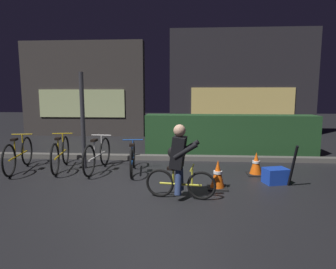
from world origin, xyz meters
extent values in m
plane|color=black|center=(0.00, 0.00, 0.00)|extent=(40.00, 40.00, 0.00)
cube|color=#56544F|center=(0.00, 2.20, 0.06)|extent=(12.00, 0.24, 0.12)
cube|color=#214723|center=(1.80, 3.10, 0.56)|extent=(4.80, 0.70, 1.12)
cube|color=#383330|center=(-3.64, 6.50, 1.89)|extent=(4.96, 0.50, 3.77)
cube|color=#BFCC8C|center=(-3.64, 6.23, 1.32)|extent=(3.47, 0.04, 1.10)
cube|color=#262328|center=(2.80, 7.20, 2.15)|extent=(5.94, 0.50, 4.31)
cube|color=#F2D172|center=(2.80, 6.93, 1.40)|extent=(4.16, 0.04, 1.10)
cylinder|color=#2D2D33|center=(-1.80, 1.20, 1.11)|extent=(0.10, 0.10, 2.22)
torus|color=black|center=(-3.30, 1.41, 0.35)|extent=(0.17, 0.69, 0.70)
torus|color=black|center=(-3.12, 0.38, 0.35)|extent=(0.17, 0.69, 0.70)
cylinder|color=gold|center=(-3.21, 0.89, 0.35)|extent=(0.22, 1.04, 0.04)
cylinder|color=gold|center=(-3.18, 0.71, 0.54)|extent=(0.03, 0.03, 0.39)
cube|color=black|center=(-3.18, 0.71, 0.74)|extent=(0.13, 0.21, 0.05)
cylinder|color=gold|center=(-3.26, 1.18, 0.57)|extent=(0.03, 0.03, 0.44)
cylinder|color=gold|center=(-3.26, 1.18, 0.79)|extent=(0.46, 0.10, 0.02)
torus|color=black|center=(-2.41, 1.59, 0.35)|extent=(0.18, 0.69, 0.70)
torus|color=black|center=(-2.21, 0.56, 0.35)|extent=(0.18, 0.69, 0.70)
cylinder|color=gold|center=(-2.31, 1.07, 0.35)|extent=(0.23, 1.04, 0.04)
cylinder|color=gold|center=(-2.27, 0.89, 0.55)|extent=(0.03, 0.03, 0.39)
cube|color=black|center=(-2.27, 0.89, 0.74)|extent=(0.14, 0.22, 0.05)
cylinder|color=gold|center=(-2.36, 1.36, 0.57)|extent=(0.03, 0.03, 0.44)
cylinder|color=gold|center=(-2.36, 1.36, 0.79)|extent=(0.46, 0.11, 0.02)
torus|color=black|center=(-1.40, 1.52, 0.34)|extent=(0.08, 0.68, 0.68)
torus|color=black|center=(-1.45, 0.50, 0.34)|extent=(0.08, 0.68, 0.68)
cylinder|color=silver|center=(-1.42, 1.01, 0.34)|extent=(0.09, 1.02, 0.04)
cylinder|color=silver|center=(-1.43, 0.83, 0.53)|extent=(0.03, 0.03, 0.38)
cube|color=black|center=(-1.43, 0.83, 0.72)|extent=(0.11, 0.20, 0.05)
cylinder|color=silver|center=(-1.41, 1.29, 0.56)|extent=(0.03, 0.03, 0.43)
cylinder|color=silver|center=(-1.41, 1.29, 0.77)|extent=(0.46, 0.05, 0.02)
torus|color=black|center=(-0.67, 1.36, 0.31)|extent=(0.13, 0.61, 0.61)
torus|color=black|center=(-0.55, 0.46, 0.31)|extent=(0.13, 0.61, 0.61)
cylinder|color=#19479E|center=(-0.61, 0.91, 0.31)|extent=(0.16, 0.91, 0.04)
cylinder|color=#19479E|center=(-0.59, 0.75, 0.48)|extent=(0.03, 0.03, 0.34)
cube|color=black|center=(-0.59, 0.75, 0.65)|extent=(0.13, 0.21, 0.05)
cylinder|color=#19479E|center=(-0.64, 1.15, 0.50)|extent=(0.03, 0.03, 0.38)
cylinder|color=#19479E|center=(-0.64, 1.15, 0.69)|extent=(0.46, 0.09, 0.02)
cube|color=black|center=(1.16, -0.10, 0.01)|extent=(0.36, 0.36, 0.03)
cone|color=#EA560F|center=(1.16, -0.10, 0.28)|extent=(0.26, 0.26, 0.51)
cylinder|color=white|center=(1.16, -0.10, 0.31)|extent=(0.16, 0.16, 0.05)
cube|color=black|center=(2.07, 0.88, 0.01)|extent=(0.36, 0.36, 0.03)
cone|color=#EA560F|center=(2.07, 0.88, 0.26)|extent=(0.26, 0.26, 0.47)
cylinder|color=white|center=(2.07, 0.88, 0.29)|extent=(0.16, 0.16, 0.05)
cube|color=#193DB7|center=(2.32, 0.30, 0.15)|extent=(0.51, 0.43, 0.30)
torus|color=black|center=(0.84, -0.70, 0.24)|extent=(0.49, 0.11, 0.48)
torus|color=black|center=(0.15, -0.61, 0.24)|extent=(0.49, 0.11, 0.48)
cylinder|color=gold|center=(0.50, -0.66, 0.24)|extent=(0.70, 0.13, 0.04)
cylinder|color=gold|center=(0.37, -0.64, 0.37)|extent=(0.03, 0.03, 0.26)
cube|color=black|center=(0.37, -0.64, 0.51)|extent=(0.21, 0.13, 0.05)
cylinder|color=gold|center=(0.69, -0.68, 0.39)|extent=(0.03, 0.03, 0.30)
cylinder|color=gold|center=(0.69, -0.68, 0.54)|extent=(0.08, 0.46, 0.02)
cylinder|color=navy|center=(0.49, -0.56, 0.30)|extent=(0.14, 0.22, 0.42)
cylinder|color=navy|center=(0.46, -0.75, 0.30)|extent=(0.14, 0.22, 0.42)
cube|color=black|center=(0.46, -0.65, 0.79)|extent=(0.30, 0.35, 0.54)
sphere|color=tan|center=(0.48, -0.65, 1.15)|extent=(0.20, 0.20, 0.20)
cylinder|color=black|center=(0.61, -0.53, 0.84)|extent=(0.40, 0.13, 0.29)
cylinder|color=black|center=(0.58, -0.81, 0.84)|extent=(0.40, 0.13, 0.29)
ellipsoid|color=black|center=(0.42, -0.45, 0.74)|extent=(0.34, 0.20, 0.24)
cylinder|color=black|center=(2.55, 0.05, 0.41)|extent=(0.08, 0.32, 0.82)
camera|label=1|loc=(0.62, -5.48, 1.76)|focal=31.98mm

